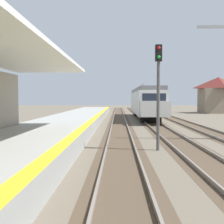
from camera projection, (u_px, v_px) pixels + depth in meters
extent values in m
cube|color=#999993|center=(43.00, 136.00, 15.88)|extent=(5.00, 80.00, 0.90)
cube|color=yellow|center=(82.00, 128.00, 15.81)|extent=(0.50, 80.00, 0.01)
cube|color=#4C3D2D|center=(120.00, 135.00, 19.80)|extent=(2.34, 120.00, 0.01)
cube|color=slate|center=(110.00, 134.00, 19.81)|extent=(0.08, 120.00, 0.15)
cube|color=slate|center=(130.00, 134.00, 19.78)|extent=(0.08, 120.00, 0.15)
cube|color=#4C3D2D|center=(168.00, 135.00, 19.72)|extent=(2.34, 120.00, 0.01)
cube|color=slate|center=(158.00, 134.00, 19.74)|extent=(0.08, 120.00, 0.15)
cube|color=slate|center=(179.00, 134.00, 19.71)|extent=(0.08, 120.00, 0.15)
cube|color=#4C3D2D|center=(217.00, 135.00, 19.65)|extent=(2.34, 120.00, 0.01)
cube|color=slate|center=(207.00, 134.00, 19.66)|extent=(0.08, 120.00, 0.15)
cube|color=silver|center=(145.00, 102.00, 36.53)|extent=(2.90, 18.00, 2.70)
cube|color=slate|center=(145.00, 90.00, 36.46)|extent=(2.67, 18.00, 0.44)
cube|color=black|center=(154.00, 100.00, 27.50)|extent=(2.32, 0.06, 1.21)
cube|color=silver|center=(155.00, 109.00, 26.77)|extent=(2.78, 1.60, 1.49)
cube|color=black|center=(156.00, 99.00, 36.48)|extent=(0.04, 15.84, 0.86)
cylinder|color=#333333|center=(143.00, 86.00, 40.02)|extent=(0.06, 0.06, 0.90)
cube|color=black|center=(150.00, 119.00, 30.77)|extent=(2.17, 2.20, 0.72)
cube|color=black|center=(141.00, 113.00, 42.46)|extent=(2.17, 2.20, 0.72)
cylinder|color=#4C4C4C|center=(158.00, 106.00, 13.84)|extent=(0.16, 0.16, 4.40)
cube|color=black|center=(159.00, 53.00, 13.72)|extent=(0.32, 0.24, 0.80)
sphere|color=red|center=(159.00, 48.00, 13.57)|extent=(0.16, 0.16, 0.16)
sphere|color=green|center=(159.00, 57.00, 13.59)|extent=(0.16, 0.16, 0.16)
cube|color=#7F705B|center=(218.00, 101.00, 49.99)|extent=(6.00, 4.80, 4.40)
pyramid|color=maroon|center=(218.00, 83.00, 49.84)|extent=(6.60, 5.28, 2.00)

